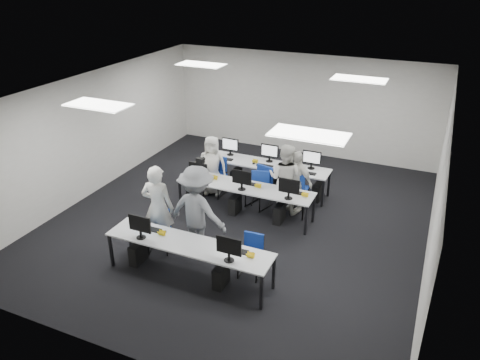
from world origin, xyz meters
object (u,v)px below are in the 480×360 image
at_px(student_1, 285,178).
at_px(student_2, 212,165).
at_px(student_0, 158,207).
at_px(chair_7, 297,196).
at_px(chair_1, 251,263).
at_px(chair_4, 294,203).
at_px(chair_2, 215,183).
at_px(chair_6, 261,191).
at_px(chair_3, 259,194).
at_px(chair_0, 160,238).
at_px(student_3, 296,181).
at_px(photographer, 197,211).
at_px(desk_mid, 245,188).
at_px(chair_5, 214,180).
at_px(desk_front, 189,246).

xyz_separation_m(student_1, student_2, (-1.96, 0.13, -0.07)).
height_order(student_0, student_2, student_0).
relative_size(chair_7, student_0, 0.52).
bearing_deg(chair_1, chair_4, 86.18).
bearing_deg(chair_2, student_0, -86.67).
distance_m(chair_1, student_1, 2.72).
xyz_separation_m(chair_6, chair_7, (0.88, 0.11, 0.00)).
height_order(chair_3, chair_6, chair_3).
height_order(chair_0, student_3, student_3).
height_order(chair_7, photographer, photographer).
height_order(desk_mid, student_0, student_0).
relative_size(chair_0, chair_2, 0.88).
bearing_deg(chair_7, chair_5, 176.87).
bearing_deg(chair_0, desk_front, -48.19).
relative_size(student_0, student_3, 1.22).
xyz_separation_m(chair_2, chair_7, (2.10, 0.15, -0.01)).
bearing_deg(chair_5, chair_6, -19.70).
height_order(chair_0, chair_5, chair_0).
relative_size(desk_front, chair_2, 3.33).
distance_m(chair_2, student_3, 2.14).
xyz_separation_m(chair_0, student_0, (-0.07, 0.12, 0.64)).
relative_size(chair_4, student_1, 0.58).
xyz_separation_m(student_2, student_3, (2.18, 0.02, -0.02)).
height_order(desk_front, chair_0, chair_0).
height_order(chair_4, student_1, student_1).
bearing_deg(chair_6, chair_2, 165.79).
distance_m(desk_front, chair_4, 3.26).
distance_m(chair_0, chair_5, 2.96).
bearing_deg(chair_6, chair_7, -9.23).
relative_size(desk_front, chair_0, 3.78).
bearing_deg(student_0, chair_4, -141.10).
relative_size(chair_0, chair_1, 1.04).
xyz_separation_m(chair_6, student_1, (0.65, -0.16, 0.54)).
bearing_deg(chair_4, chair_1, -106.56).
distance_m(chair_6, student_0, 2.97).
bearing_deg(chair_4, desk_front, -124.73).
bearing_deg(chair_7, student_0, -128.08).
height_order(chair_2, student_3, student_3).
xyz_separation_m(chair_2, student_0, (0.03, -2.60, 0.60)).
bearing_deg(student_3, chair_2, -159.29).
bearing_deg(photographer, student_1, -108.90).
bearing_deg(chair_1, student_2, 125.31).
distance_m(chair_1, student_0, 2.19).
bearing_deg(student_3, chair_3, -147.60).
bearing_deg(desk_front, desk_mid, 90.00).
relative_size(chair_5, student_2, 0.54).
relative_size(chair_2, student_1, 0.58).
distance_m(desk_front, chair_7, 3.60).
relative_size(chair_6, student_1, 0.55).
relative_size(chair_3, student_0, 0.54).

